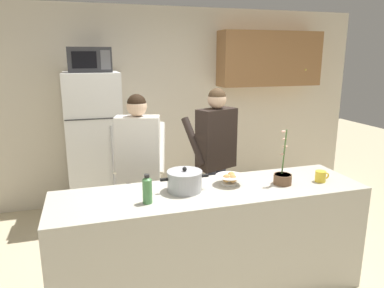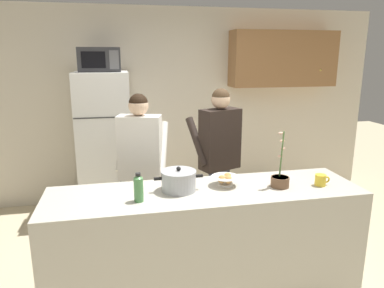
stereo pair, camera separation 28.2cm
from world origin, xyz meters
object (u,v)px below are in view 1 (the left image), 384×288
object	(u,v)px
person_by_sink	(216,147)
coffee_mug	(321,176)
potted_orchid	(283,177)
refrigerator	(95,146)
microwave	(90,60)
bottle_near_edge	(147,189)
cooking_pot	(185,181)
bread_bowl	(229,179)
person_near_pot	(139,157)

from	to	relation	value
person_by_sink	coffee_mug	size ratio (longest dim) A/B	12.60
person_by_sink	potted_orchid	size ratio (longest dim) A/B	3.51
refrigerator	microwave	world-z (taller)	microwave
bottle_near_edge	cooking_pot	bearing A→B (deg)	25.52
person_by_sink	bottle_near_edge	xyz separation A→B (m)	(-0.91, -1.01, -0.00)
microwave	bread_bowl	distance (m)	2.25
bottle_near_edge	potted_orchid	bearing A→B (deg)	3.36
refrigerator	cooking_pot	size ratio (longest dim) A/B	4.54
coffee_mug	potted_orchid	world-z (taller)	potted_orchid
microwave	bottle_near_edge	world-z (taller)	microwave
person_near_pot	cooking_pot	bearing A→B (deg)	-71.52
refrigerator	bread_bowl	xyz separation A→B (m)	(1.02, -1.78, 0.08)
cooking_pot	bottle_near_edge	bearing A→B (deg)	-154.48
refrigerator	person_near_pot	xyz separation A→B (m)	(0.38, -1.06, 0.12)
microwave	potted_orchid	bearing A→B (deg)	-52.17
refrigerator	potted_orchid	xyz separation A→B (m)	(1.45, -1.90, 0.09)
person_by_sink	bread_bowl	world-z (taller)	person_by_sink
person_by_sink	bottle_near_edge	bearing A→B (deg)	-131.88
refrigerator	coffee_mug	bearing A→B (deg)	-47.13
coffee_mug	bread_bowl	size ratio (longest dim) A/B	0.56
bottle_near_edge	potted_orchid	distance (m)	1.16
person_near_pot	potted_orchid	bearing A→B (deg)	-37.83
refrigerator	bottle_near_edge	world-z (taller)	refrigerator
person_near_pot	coffee_mug	size ratio (longest dim) A/B	12.41
microwave	cooking_pot	xyz separation A→B (m)	(0.63, -1.79, -0.92)
cooking_pot	potted_orchid	bearing A→B (deg)	-6.04
refrigerator	coffee_mug	size ratio (longest dim) A/B	13.63
person_near_pot	bottle_near_edge	xyz separation A→B (m)	(-0.07, -0.91, 0.02)
microwave	coffee_mug	distance (m)	2.80
microwave	person_by_sink	bearing A→B (deg)	-37.50
bread_bowl	bottle_near_edge	world-z (taller)	bottle_near_edge
potted_orchid	person_near_pot	bearing A→B (deg)	142.17
microwave	bread_bowl	xyz separation A→B (m)	(1.02, -1.76, -0.96)
refrigerator	person_near_pot	distance (m)	1.13
cooking_pot	coffee_mug	xyz separation A→B (m)	(1.17, -0.13, -0.04)
refrigerator	person_by_sink	distance (m)	1.54
bread_bowl	person_by_sink	bearing A→B (deg)	77.35
cooking_pot	microwave	bearing A→B (deg)	109.34
refrigerator	bread_bowl	size ratio (longest dim) A/B	7.64
bread_bowl	potted_orchid	bearing A→B (deg)	-15.14
person_near_pot	person_by_sink	world-z (taller)	person_by_sink
person_by_sink	bread_bowl	distance (m)	0.85
refrigerator	person_by_sink	size ratio (longest dim) A/B	1.08
cooking_pot	bread_bowl	world-z (taller)	cooking_pot
coffee_mug	microwave	bearing A→B (deg)	133.20
potted_orchid	bread_bowl	bearing A→B (deg)	164.86
cooking_pot	coffee_mug	world-z (taller)	cooking_pot
microwave	cooking_pot	distance (m)	2.11
bottle_near_edge	potted_orchid	size ratio (longest dim) A/B	0.47
person_near_pot	coffee_mug	bearing A→B (deg)	-31.73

